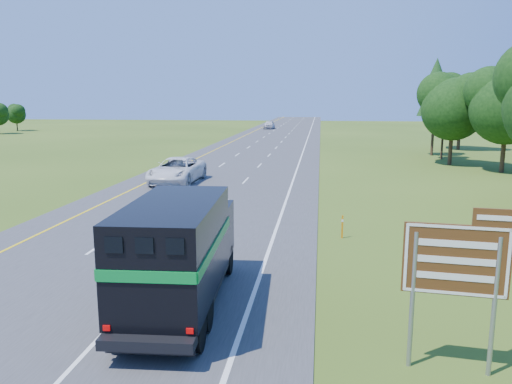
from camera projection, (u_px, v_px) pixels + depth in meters
The scene contains 7 objects.
road at pixel (245, 162), 50.77m from camera, with size 15.00×260.00×0.04m, color #38383A.
lane_markings at pixel (245, 161), 50.77m from camera, with size 11.15×260.00×0.01m.
horse_truck at pixel (180, 250), 14.85m from camera, with size 2.76×7.75×3.38m.
white_suv at pixel (177, 170), 37.77m from camera, with size 3.11×6.74×1.87m, color silver.
far_car at pixel (269, 125), 106.30m from camera, with size 2.06×5.12×1.74m, color silver.
exit_sign at pixel (457, 267), 11.24m from camera, with size 2.31×0.33×3.93m.
delineator at pixel (342, 226), 22.76m from camera, with size 0.09×0.05×1.07m.
Camera 1 is at (7.53, 0.07, 6.27)m, focal length 35.00 mm.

